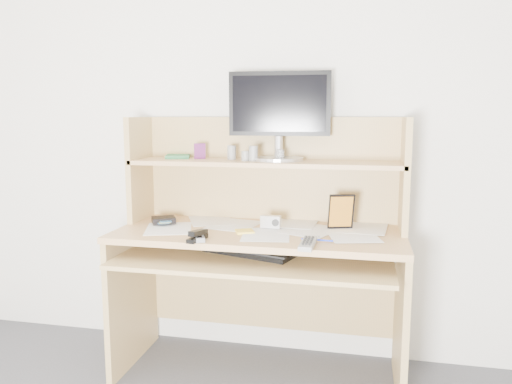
% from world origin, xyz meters
% --- Properties ---
extents(back_wall, '(3.60, 0.04, 2.50)m').
position_xyz_m(back_wall, '(0.00, 1.80, 1.25)').
color(back_wall, silver).
rests_on(back_wall, floor).
extents(desk, '(1.40, 0.70, 1.30)m').
position_xyz_m(desk, '(0.00, 1.56, 0.69)').
color(desk, tan).
rests_on(desk, floor).
extents(paper_clutter, '(1.32, 0.54, 0.01)m').
position_xyz_m(paper_clutter, '(0.00, 1.48, 0.75)').
color(paper_clutter, silver).
rests_on(paper_clutter, desk).
extents(keyboard, '(0.47, 0.29, 0.03)m').
position_xyz_m(keyboard, '(-0.03, 1.41, 0.66)').
color(keyboard, black).
rests_on(keyboard, desk).
extents(tv_remote, '(0.06, 0.20, 0.02)m').
position_xyz_m(tv_remote, '(0.27, 1.22, 0.77)').
color(tv_remote, gray).
rests_on(tv_remote, paper_clutter).
extents(flip_phone, '(0.07, 0.09, 0.02)m').
position_xyz_m(flip_phone, '(-0.22, 1.22, 0.77)').
color(flip_phone, '#B2B2B5').
rests_on(flip_phone, paper_clutter).
extents(stapler, '(0.06, 0.14, 0.04)m').
position_xyz_m(stapler, '(-0.23, 1.22, 0.78)').
color(stapler, black).
rests_on(stapler, paper_clutter).
extents(wallet, '(0.15, 0.14, 0.03)m').
position_xyz_m(wallet, '(-0.52, 1.53, 0.77)').
color(wallet, black).
rests_on(wallet, paper_clutter).
extents(sticky_note_pad, '(0.11, 0.11, 0.01)m').
position_xyz_m(sticky_note_pad, '(-0.06, 1.43, 0.76)').
color(sticky_note_pad, yellow).
rests_on(sticky_note_pad, desk).
extents(digital_camera, '(0.10, 0.05, 0.06)m').
position_xyz_m(digital_camera, '(0.05, 1.53, 0.79)').
color(digital_camera, '#BCBDBF').
rests_on(digital_camera, paper_clutter).
extents(game_case, '(0.12, 0.05, 0.18)m').
position_xyz_m(game_case, '(0.39, 1.58, 0.84)').
color(game_case, black).
rests_on(game_case, paper_clutter).
extents(blue_pen, '(0.14, 0.02, 0.01)m').
position_xyz_m(blue_pen, '(0.30, 1.32, 0.76)').
color(blue_pen, blue).
rests_on(blue_pen, paper_clutter).
extents(card_box, '(0.06, 0.04, 0.08)m').
position_xyz_m(card_box, '(-0.36, 1.66, 1.12)').
color(card_box, maroon).
rests_on(card_box, desk).
extents(shelf_book, '(0.17, 0.20, 0.02)m').
position_xyz_m(shelf_book, '(-0.50, 1.70, 1.09)').
color(shelf_book, '#317B3E').
rests_on(shelf_book, desk).
extents(chip_stack_a, '(0.05, 0.05, 0.06)m').
position_xyz_m(chip_stack_a, '(0.08, 1.62, 1.11)').
color(chip_stack_a, black).
rests_on(chip_stack_a, desk).
extents(chip_stack_b, '(0.05, 0.05, 0.07)m').
position_xyz_m(chip_stack_b, '(-0.18, 1.65, 1.12)').
color(chip_stack_b, silver).
rests_on(chip_stack_b, desk).
extents(chip_stack_c, '(0.05, 0.05, 0.05)m').
position_xyz_m(chip_stack_c, '(-0.09, 1.59, 1.11)').
color(chip_stack_c, black).
rests_on(chip_stack_c, desk).
extents(chip_stack_d, '(0.04, 0.04, 0.08)m').
position_xyz_m(chip_stack_d, '(-0.05, 1.59, 1.12)').
color(chip_stack_d, silver).
rests_on(chip_stack_d, desk).
extents(monitor, '(0.52, 0.26, 0.45)m').
position_xyz_m(monitor, '(0.06, 1.68, 1.32)').
color(monitor, silver).
rests_on(monitor, desk).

